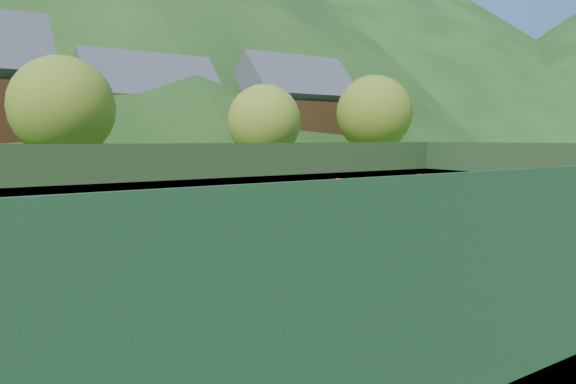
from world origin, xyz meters
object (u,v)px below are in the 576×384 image
ball_hopper (162,265)px  chalet_mid (149,120)px  student_b (383,200)px  student_d (419,190)px  chalet_right (294,119)px  student_c (393,196)px  student_a (337,198)px  tennis_net (295,218)px  coach (239,228)px

ball_hopper → chalet_mid: 41.06m
student_b → chalet_mid: bearing=-114.7°
student_d → chalet_right: 30.18m
student_b → chalet_mid: size_ratio=0.11×
student_c → chalet_mid: (-0.67, 32.02, 4.32)m
student_c → chalet_right: size_ratio=0.11×
student_c → chalet_right: 31.37m
student_a → tennis_net: bearing=48.3°
coach → student_d: coach is taller
student_b → chalet_right: bearing=-140.5°
coach → student_c: bearing=10.7°
student_d → chalet_right: bearing=-110.6°
coach → student_c: size_ratio=1.36×
ball_hopper → student_b: bearing=27.0°
ball_hopper → chalet_right: size_ratio=0.08×
student_a → chalet_mid: (2.66, 32.17, 4.15)m
student_b → student_c: student_b is taller
student_b → tennis_net: student_b is taller
student_b → student_d: bearing=176.0°
coach → ball_hopper: size_ratio=1.77×
coach → ball_hopper: 3.61m
student_d → tennis_net: student_d is taller
ball_hopper → student_a: bearing=34.3°
ball_hopper → chalet_right: chalet_right is taller
coach → chalet_right: chalet_right is taller
student_b → student_d: (3.51, 1.24, 0.09)m
student_a → student_d: 5.44m
chalet_mid → chalet_right: 14.56m
chalet_right → student_d: bearing=-112.1°
ball_hopper → chalet_mid: (12.51, 38.88, 4.22)m
student_a → chalet_right: 33.02m
coach → student_d: bearing=8.4°
student_d → ball_hopper: bearing=26.9°
student_d → ball_hopper: 16.89m
student_d → ball_hopper: student_d is taller
student_d → tennis_net: bearing=16.5°
chalet_right → student_c: bearing=-115.4°
student_a → student_b: 2.03m
student_c → ball_hopper: student_c is taller
chalet_mid → coach: bearing=-104.7°
tennis_net → chalet_mid: size_ratio=0.95×
ball_hopper → chalet_right: bearing=52.8°
student_a → student_b: student_a is taller
coach → chalet_right: size_ratio=0.15×
student_b → chalet_right: chalet_right is taller
tennis_net → chalet_right: 36.37m
chalet_right → student_b: bearing=-117.1°
coach → student_d: (12.37, 5.07, -0.10)m
student_b → tennis_net: size_ratio=0.11×
student_a → student_c: size_ratio=1.26×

